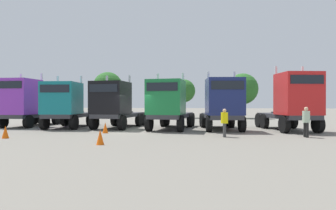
{
  "coord_description": "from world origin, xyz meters",
  "views": [
    {
      "loc": [
        5.38,
        -18.3,
        1.9
      ],
      "look_at": [
        1.84,
        3.2,
        1.79
      ],
      "focal_mm": 29.91,
      "sensor_mm": 36.0,
      "label": 1
    }
  ],
  "objects_px": {
    "semi_truck_teal": "(66,104)",
    "semi_truck_navy": "(223,104)",
    "semi_truck_red": "(294,102)",
    "semi_truck_black": "(114,104)",
    "semi_truck_green": "(169,105)",
    "visitor_in_hivis": "(224,121)",
    "traffic_cone_near": "(100,137)",
    "visitor_with_camera": "(306,120)",
    "traffic_cone_far": "(5,132)",
    "semi_truck_purple": "(25,102)",
    "traffic_cone_mid": "(105,128)"
  },
  "relations": [
    {
      "from": "semi_truck_teal",
      "to": "semi_truck_navy",
      "type": "xyz_separation_m",
      "value": [
        11.86,
        0.23,
        0.04
      ]
    },
    {
      "from": "semi_truck_navy",
      "to": "semi_truck_red",
      "type": "relative_size",
      "value": 0.99
    },
    {
      "from": "semi_truck_black",
      "to": "semi_truck_green",
      "type": "xyz_separation_m",
      "value": [
        4.26,
        -0.47,
        -0.02
      ]
    },
    {
      "from": "visitor_in_hivis",
      "to": "traffic_cone_near",
      "type": "xyz_separation_m",
      "value": [
        -5.78,
        -3.98,
        -0.58
      ]
    },
    {
      "from": "traffic_cone_near",
      "to": "semi_truck_green",
      "type": "bearing_deg",
      "value": 75.51
    },
    {
      "from": "semi_truck_teal",
      "to": "semi_truck_green",
      "type": "xyz_separation_m",
      "value": [
        8.03,
        -0.02,
        -0.01
      ]
    },
    {
      "from": "semi_truck_black",
      "to": "semi_truck_red",
      "type": "distance_m",
      "value": 12.84
    },
    {
      "from": "visitor_with_camera",
      "to": "traffic_cone_far",
      "type": "height_order",
      "value": "visitor_with_camera"
    },
    {
      "from": "semi_truck_purple",
      "to": "semi_truck_black",
      "type": "xyz_separation_m",
      "value": [
        7.75,
        -0.26,
        -0.15
      ]
    },
    {
      "from": "semi_truck_purple",
      "to": "semi_truck_black",
      "type": "distance_m",
      "value": 7.76
    },
    {
      "from": "semi_truck_green",
      "to": "semi_truck_navy",
      "type": "height_order",
      "value": "semi_truck_navy"
    },
    {
      "from": "semi_truck_teal",
      "to": "visitor_with_camera",
      "type": "height_order",
      "value": "semi_truck_teal"
    },
    {
      "from": "visitor_in_hivis",
      "to": "traffic_cone_mid",
      "type": "height_order",
      "value": "visitor_in_hivis"
    },
    {
      "from": "semi_truck_green",
      "to": "visitor_in_hivis",
      "type": "height_order",
      "value": "semi_truck_green"
    },
    {
      "from": "semi_truck_navy",
      "to": "traffic_cone_near",
      "type": "distance_m",
      "value": 9.91
    },
    {
      "from": "semi_truck_black",
      "to": "semi_truck_red",
      "type": "relative_size",
      "value": 1.02
    },
    {
      "from": "semi_truck_black",
      "to": "semi_truck_green",
      "type": "height_order",
      "value": "semi_truck_green"
    },
    {
      "from": "semi_truck_teal",
      "to": "semi_truck_red",
      "type": "bearing_deg",
      "value": 84.76
    },
    {
      "from": "traffic_cone_near",
      "to": "semi_truck_purple",
      "type": "bearing_deg",
      "value": 140.21
    },
    {
      "from": "traffic_cone_far",
      "to": "semi_truck_red",
      "type": "bearing_deg",
      "value": 21.35
    },
    {
      "from": "visitor_in_hivis",
      "to": "semi_truck_black",
      "type": "bearing_deg",
      "value": 151.3
    },
    {
      "from": "semi_truck_purple",
      "to": "visitor_in_hivis",
      "type": "bearing_deg",
      "value": 72.86
    },
    {
      "from": "semi_truck_teal",
      "to": "semi_truck_navy",
      "type": "height_order",
      "value": "semi_truck_navy"
    },
    {
      "from": "semi_truck_purple",
      "to": "visitor_with_camera",
      "type": "distance_m",
      "value": 20.74
    },
    {
      "from": "traffic_cone_mid",
      "to": "visitor_with_camera",
      "type": "bearing_deg",
      "value": -1.51
    },
    {
      "from": "traffic_cone_mid",
      "to": "traffic_cone_near",
      "type": "bearing_deg",
      "value": -70.53
    },
    {
      "from": "semi_truck_green",
      "to": "visitor_in_hivis",
      "type": "distance_m",
      "value": 5.36
    },
    {
      "from": "semi_truck_navy",
      "to": "traffic_cone_far",
      "type": "height_order",
      "value": "semi_truck_navy"
    },
    {
      "from": "semi_truck_purple",
      "to": "visitor_with_camera",
      "type": "xyz_separation_m",
      "value": [
        20.36,
        -3.8,
        -1.01
      ]
    },
    {
      "from": "visitor_in_hivis",
      "to": "traffic_cone_mid",
      "type": "xyz_separation_m",
      "value": [
        -7.51,
        0.89,
        -0.58
      ]
    },
    {
      "from": "semi_truck_purple",
      "to": "semi_truck_green",
      "type": "height_order",
      "value": "semi_truck_purple"
    },
    {
      "from": "semi_truck_green",
      "to": "visitor_with_camera",
      "type": "xyz_separation_m",
      "value": [
        8.35,
        -3.07,
        -0.83
      ]
    },
    {
      "from": "traffic_cone_mid",
      "to": "traffic_cone_far",
      "type": "distance_m",
      "value": 5.57
    },
    {
      "from": "visitor_in_hivis",
      "to": "semi_truck_red",
      "type": "bearing_deg",
      "value": 37.91
    },
    {
      "from": "semi_truck_purple",
      "to": "visitor_with_camera",
      "type": "relative_size",
      "value": 3.74
    },
    {
      "from": "semi_truck_black",
      "to": "traffic_cone_mid",
      "type": "xyz_separation_m",
      "value": [
        0.57,
        -3.22,
        -1.5
      ]
    },
    {
      "from": "semi_truck_navy",
      "to": "semi_truck_teal",
      "type": "bearing_deg",
      "value": -97.18
    },
    {
      "from": "semi_truck_black",
      "to": "semi_truck_navy",
      "type": "xyz_separation_m",
      "value": [
        8.09,
        -0.22,
        0.03
      ]
    },
    {
      "from": "visitor_in_hivis",
      "to": "traffic_cone_far",
      "type": "bearing_deg",
      "value": -169.49
    },
    {
      "from": "visitor_in_hivis",
      "to": "traffic_cone_mid",
      "type": "bearing_deg",
      "value": 171.52
    },
    {
      "from": "traffic_cone_near",
      "to": "traffic_cone_mid",
      "type": "height_order",
      "value": "same"
    },
    {
      "from": "traffic_cone_near",
      "to": "semi_truck_navy",
      "type": "bearing_deg",
      "value": 53.66
    },
    {
      "from": "visitor_in_hivis",
      "to": "visitor_with_camera",
      "type": "xyz_separation_m",
      "value": [
        4.53,
        0.58,
        0.07
      ]
    },
    {
      "from": "semi_truck_purple",
      "to": "traffic_cone_far",
      "type": "xyz_separation_m",
      "value": [
        3.95,
        -6.95,
        -1.65
      ]
    },
    {
      "from": "semi_truck_teal",
      "to": "semi_truck_green",
      "type": "height_order",
      "value": "semi_truck_green"
    },
    {
      "from": "semi_truck_navy",
      "to": "traffic_cone_mid",
      "type": "relative_size",
      "value": 8.65
    },
    {
      "from": "semi_truck_red",
      "to": "visitor_with_camera",
      "type": "xyz_separation_m",
      "value": [
        -0.22,
        -3.36,
        -1.04
      ]
    },
    {
      "from": "semi_truck_purple",
      "to": "semi_truck_green",
      "type": "relative_size",
      "value": 0.98
    },
    {
      "from": "visitor_with_camera",
      "to": "semi_truck_black",
      "type": "bearing_deg",
      "value": -22.16
    },
    {
      "from": "semi_truck_teal",
      "to": "semi_truck_green",
      "type": "bearing_deg",
      "value": 83.7
    }
  ]
}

